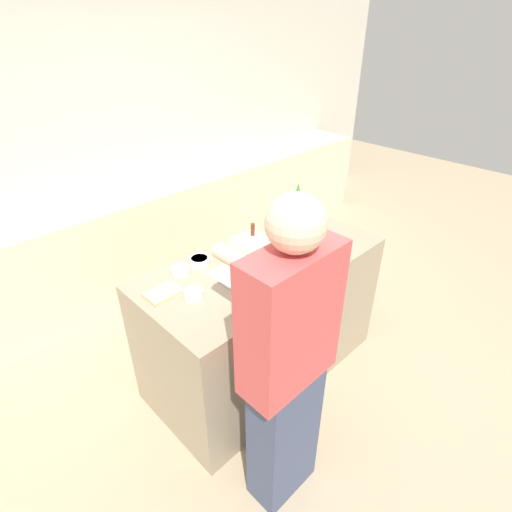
% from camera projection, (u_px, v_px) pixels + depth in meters
% --- Properties ---
extents(ground_plane, '(12.00, 12.00, 0.00)m').
position_uv_depth(ground_plane, '(262.00, 365.00, 3.06)').
color(ground_plane, tan).
extents(wall_back, '(8.00, 0.05, 2.60)m').
position_uv_depth(wall_back, '(108.00, 145.00, 3.61)').
color(wall_back, beige).
rests_on(wall_back, ground_plane).
extents(back_cabinet_block, '(6.00, 0.60, 0.94)m').
position_uv_depth(back_cabinet_block, '(140.00, 237.00, 3.84)').
color(back_cabinet_block, beige).
rests_on(back_cabinet_block, ground_plane).
extents(kitchen_island, '(1.64, 0.80, 0.95)m').
position_uv_depth(kitchen_island, '(263.00, 317.00, 2.82)').
color(kitchen_island, gray).
rests_on(kitchen_island, ground_plane).
extents(baking_tray, '(0.47, 0.31, 0.01)m').
position_uv_depth(baking_tray, '(251.00, 269.00, 2.47)').
color(baking_tray, silver).
rests_on(baking_tray, kitchen_island).
extents(gingerbread_house, '(0.19, 0.18, 0.28)m').
position_uv_depth(gingerbread_house, '(251.00, 253.00, 2.42)').
color(gingerbread_house, '#5B2D14').
rests_on(gingerbread_house, baking_tray).
extents(decorative_tree, '(0.16, 0.16, 0.32)m').
position_uv_depth(decorative_tree, '(297.00, 203.00, 2.96)').
color(decorative_tree, '#33843D').
rests_on(decorative_tree, kitchen_island).
extents(candy_bowl_front_corner, '(0.12, 0.12, 0.04)m').
position_uv_depth(candy_bowl_front_corner, '(181.00, 270.00, 2.43)').
color(candy_bowl_front_corner, silver).
rests_on(candy_bowl_front_corner, kitchen_island).
extents(candy_bowl_near_tray_right, '(0.14, 0.14, 0.05)m').
position_uv_depth(candy_bowl_near_tray_right, '(284.00, 236.00, 2.79)').
color(candy_bowl_near_tray_right, white).
rests_on(candy_bowl_near_tray_right, kitchen_island).
extents(candy_bowl_behind_tray, '(0.13, 0.13, 0.05)m').
position_uv_depth(candy_bowl_behind_tray, '(200.00, 261.00, 2.51)').
color(candy_bowl_behind_tray, white).
rests_on(candy_bowl_behind_tray, kitchen_island).
extents(candy_bowl_far_left, '(0.11, 0.11, 0.05)m').
position_uv_depth(candy_bowl_far_left, '(194.00, 294.00, 2.21)').
color(candy_bowl_far_left, white).
rests_on(candy_bowl_far_left, kitchen_island).
extents(candy_bowl_near_tray_left, '(0.09, 0.09, 0.04)m').
position_uv_depth(candy_bowl_near_tray_left, '(260.00, 241.00, 2.74)').
color(candy_bowl_near_tray_left, white).
rests_on(candy_bowl_near_tray_left, kitchen_island).
extents(cookbook, '(0.20, 0.14, 0.02)m').
position_uv_depth(cookbook, '(163.00, 293.00, 2.25)').
color(cookbook, '#CCB78C').
rests_on(cookbook, kitchen_island).
extents(mug, '(0.10, 0.10, 0.10)m').
position_uv_depth(mug, '(247.00, 301.00, 2.11)').
color(mug, '#2D2D33').
rests_on(mug, kitchen_island).
extents(person, '(0.47, 0.58, 1.77)m').
position_uv_depth(person, '(287.00, 368.00, 1.83)').
color(person, '#424C6B').
rests_on(person, ground_plane).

